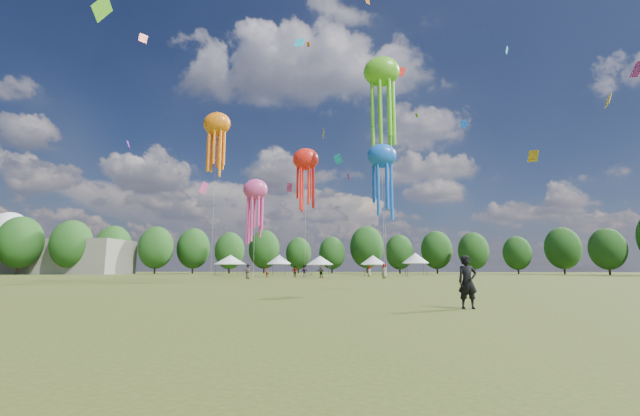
# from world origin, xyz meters

# --- Properties ---
(ground) EXTENTS (300.00, 300.00, 0.00)m
(ground) POSITION_xyz_m (0.00, 0.00, 0.00)
(ground) COLOR #384416
(ground) RESTS_ON ground
(observer_main) EXTENTS (0.64, 0.47, 1.62)m
(observer_main) POSITION_xyz_m (7.96, -3.34, 0.81)
(observer_main) COLOR black
(observer_main) RESTS_ON ground
(spectator_near) EXTENTS (1.07, 1.02, 1.73)m
(spectator_near) POSITION_xyz_m (-9.51, 31.66, 0.87)
(spectator_near) COLOR gray
(spectator_near) RESTS_ON ground
(spectators_far) EXTENTS (18.02, 19.61, 1.92)m
(spectators_far) POSITION_xyz_m (0.66, 43.79, 0.87)
(spectators_far) COLOR gray
(spectators_far) RESTS_ON ground
(festival_tents) EXTENTS (38.61, 8.92, 3.97)m
(festival_tents) POSITION_xyz_m (-5.00, 56.47, 2.91)
(festival_tents) COLOR #47474C
(festival_tents) RESTS_ON ground
(show_kites) EXTENTS (31.47, 16.94, 28.68)m
(show_kites) POSITION_xyz_m (-3.91, 37.42, 19.49)
(show_kites) COLOR #FF2116
(show_kites) RESTS_ON ground
(small_kites) EXTENTS (65.19, 61.89, 43.69)m
(small_kites) POSITION_xyz_m (-0.20, 39.71, 28.88)
(small_kites) COLOR #FF2116
(small_kites) RESTS_ON ground
(treeline) EXTENTS (201.57, 95.24, 13.43)m
(treeline) POSITION_xyz_m (-3.87, 62.51, 6.54)
(treeline) COLOR #38281C
(treeline) RESTS_ON ground
(hangar) EXTENTS (40.00, 12.00, 8.00)m
(hangar) POSITION_xyz_m (-72.00, 72.00, 4.00)
(hangar) COLOR gray
(hangar) RESTS_ON ground
(radome) EXTENTS (9.00, 9.00, 16.00)m
(radome) POSITION_xyz_m (-88.00, 78.00, 9.99)
(radome) COLOR white
(radome) RESTS_ON ground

